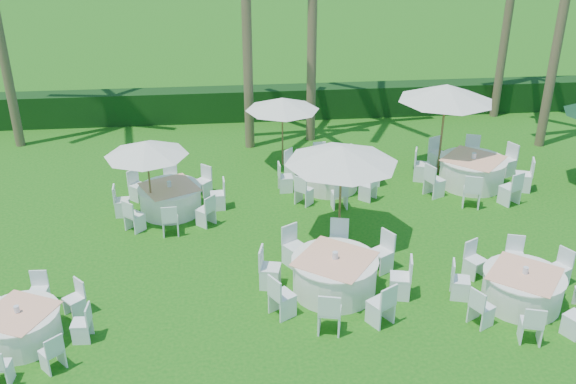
{
  "coord_description": "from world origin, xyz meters",
  "views": [
    {
      "loc": [
        -2.23,
        -11.94,
        8.28
      ],
      "look_at": [
        -0.73,
        2.49,
        1.3
      ],
      "focal_mm": 40.0,
      "sensor_mm": 36.0,
      "label": 1
    }
  ],
  "objects_px": {
    "umbrella_b": "(342,155)",
    "banquet_table_a": "(20,326)",
    "banquet_table_e": "(329,175)",
    "umbrella_c": "(282,104)",
    "banquet_table_d": "(170,198)",
    "banquet_table_f": "(472,171)",
    "banquet_table_c": "(522,288)",
    "banquet_table_b": "(334,274)",
    "umbrella_d": "(446,93)",
    "umbrella_a": "(146,148)"
  },
  "relations": [
    {
      "from": "banquet_table_c",
      "to": "banquet_table_f",
      "type": "relative_size",
      "value": 0.88
    },
    {
      "from": "banquet_table_a",
      "to": "banquet_table_f",
      "type": "relative_size",
      "value": 0.82
    },
    {
      "from": "banquet_table_b",
      "to": "banquet_table_a",
      "type": "bearing_deg",
      "value": -170.35
    },
    {
      "from": "banquet_table_a",
      "to": "banquet_table_e",
      "type": "bearing_deg",
      "value": 41.86
    },
    {
      "from": "banquet_table_e",
      "to": "umbrella_c",
      "type": "height_order",
      "value": "umbrella_c"
    },
    {
      "from": "banquet_table_b",
      "to": "umbrella_c",
      "type": "height_order",
      "value": "umbrella_c"
    },
    {
      "from": "banquet_table_c",
      "to": "umbrella_c",
      "type": "bearing_deg",
      "value": 118.33
    },
    {
      "from": "banquet_table_f",
      "to": "banquet_table_b",
      "type": "bearing_deg",
      "value": -134.54
    },
    {
      "from": "banquet_table_a",
      "to": "umbrella_a",
      "type": "distance_m",
      "value": 5.76
    },
    {
      "from": "umbrella_a",
      "to": "umbrella_c",
      "type": "xyz_separation_m",
      "value": [
        3.9,
        3.36,
        0.01
      ]
    },
    {
      "from": "banquet_table_b",
      "to": "umbrella_c",
      "type": "xyz_separation_m",
      "value": [
        -0.46,
        7.33,
        1.62
      ]
    },
    {
      "from": "banquet_table_b",
      "to": "umbrella_a",
      "type": "relative_size",
      "value": 1.49
    },
    {
      "from": "banquet_table_a",
      "to": "banquet_table_f",
      "type": "height_order",
      "value": "banquet_table_f"
    },
    {
      "from": "banquet_table_f",
      "to": "umbrella_b",
      "type": "relative_size",
      "value": 1.2
    },
    {
      "from": "banquet_table_d",
      "to": "banquet_table_f",
      "type": "height_order",
      "value": "banquet_table_f"
    },
    {
      "from": "umbrella_a",
      "to": "umbrella_b",
      "type": "relative_size",
      "value": 0.8
    },
    {
      "from": "banquet_table_a",
      "to": "banquet_table_c",
      "type": "distance_m",
      "value": 10.47
    },
    {
      "from": "banquet_table_c",
      "to": "banquet_table_e",
      "type": "relative_size",
      "value": 0.97
    },
    {
      "from": "banquet_table_d",
      "to": "umbrella_d",
      "type": "distance_m",
      "value": 8.76
    },
    {
      "from": "banquet_table_e",
      "to": "banquet_table_f",
      "type": "distance_m",
      "value": 4.34
    },
    {
      "from": "banquet_table_a",
      "to": "banquet_table_e",
      "type": "relative_size",
      "value": 0.9
    },
    {
      "from": "banquet_table_e",
      "to": "umbrella_d",
      "type": "bearing_deg",
      "value": 11.79
    },
    {
      "from": "umbrella_c",
      "to": "banquet_table_d",
      "type": "bearing_deg",
      "value": -138.66
    },
    {
      "from": "banquet_table_b",
      "to": "umbrella_d",
      "type": "bearing_deg",
      "value": 54.54
    },
    {
      "from": "banquet_table_d",
      "to": "umbrella_a",
      "type": "distance_m",
      "value": 1.76
    },
    {
      "from": "banquet_table_d",
      "to": "banquet_table_e",
      "type": "relative_size",
      "value": 0.99
    },
    {
      "from": "banquet_table_d",
      "to": "umbrella_d",
      "type": "height_order",
      "value": "umbrella_d"
    },
    {
      "from": "banquet_table_a",
      "to": "banquet_table_f",
      "type": "xyz_separation_m",
      "value": [
        11.59,
        6.28,
        0.09
      ]
    },
    {
      "from": "banquet_table_d",
      "to": "banquet_table_e",
      "type": "height_order",
      "value": "banquet_table_e"
    },
    {
      "from": "banquet_table_d",
      "to": "umbrella_a",
      "type": "xyz_separation_m",
      "value": [
        -0.48,
        -0.34,
        1.65
      ]
    },
    {
      "from": "banquet_table_b",
      "to": "umbrella_b",
      "type": "xyz_separation_m",
      "value": [
        0.51,
        2.31,
        1.91
      ]
    },
    {
      "from": "umbrella_b",
      "to": "banquet_table_a",
      "type": "bearing_deg",
      "value": -154.06
    },
    {
      "from": "umbrella_b",
      "to": "umbrella_c",
      "type": "xyz_separation_m",
      "value": [
        -0.97,
        5.02,
        -0.29
      ]
    },
    {
      "from": "banquet_table_d",
      "to": "banquet_table_e",
      "type": "xyz_separation_m",
      "value": [
        4.65,
        1.09,
        0.01
      ]
    },
    {
      "from": "banquet_table_a",
      "to": "umbrella_a",
      "type": "bearing_deg",
      "value": 67.16
    },
    {
      "from": "banquet_table_e",
      "to": "umbrella_d",
      "type": "height_order",
      "value": "umbrella_d"
    },
    {
      "from": "banquet_table_e",
      "to": "umbrella_b",
      "type": "distance_m",
      "value": 3.67
    },
    {
      "from": "umbrella_d",
      "to": "umbrella_b",
      "type": "bearing_deg",
      "value": -135.16
    },
    {
      "from": "banquet_table_c",
      "to": "umbrella_b",
      "type": "xyz_separation_m",
      "value": [
        -3.46,
        3.19,
        1.95
      ]
    },
    {
      "from": "umbrella_a",
      "to": "umbrella_d",
      "type": "distance_m",
      "value": 9.03
    },
    {
      "from": "banquet_table_c",
      "to": "umbrella_d",
      "type": "xyz_separation_m",
      "value": [
        0.42,
        7.04,
        2.23
      ]
    },
    {
      "from": "banquet_table_d",
      "to": "banquet_table_f",
      "type": "xyz_separation_m",
      "value": [
        8.98,
        0.86,
        0.05
      ]
    },
    {
      "from": "banquet_table_f",
      "to": "banquet_table_e",
      "type": "bearing_deg",
      "value": 177.01
    },
    {
      "from": "banquet_table_d",
      "to": "umbrella_c",
      "type": "height_order",
      "value": "umbrella_c"
    },
    {
      "from": "banquet_table_c",
      "to": "banquet_table_f",
      "type": "bearing_deg",
      "value": 79.5
    },
    {
      "from": "banquet_table_c",
      "to": "umbrella_d",
      "type": "relative_size",
      "value": 1.03
    },
    {
      "from": "banquet_table_a",
      "to": "umbrella_a",
      "type": "height_order",
      "value": "umbrella_a"
    },
    {
      "from": "banquet_table_d",
      "to": "umbrella_d",
      "type": "relative_size",
      "value": 1.05
    },
    {
      "from": "banquet_table_b",
      "to": "umbrella_a",
      "type": "height_order",
      "value": "umbrella_a"
    },
    {
      "from": "banquet_table_e",
      "to": "umbrella_d",
      "type": "distance_m",
      "value": 4.32
    }
  ]
}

